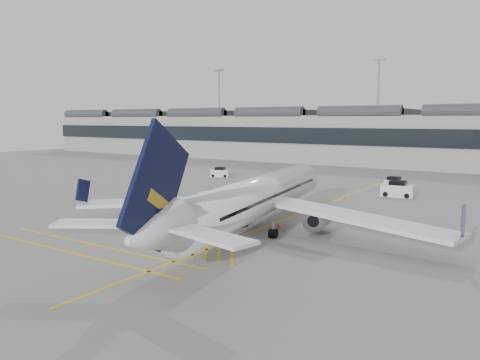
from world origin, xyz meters
The scene contains 18 objects.
ground centered at (0.00, 0.00, 0.00)m, with size 220.00×220.00×0.00m, color gray.
terminal centered at (0.00, 71.93, 6.14)m, with size 200.00×20.45×12.40m.
light_masts centered at (-1.67, 86.00, 14.49)m, with size 113.00×0.60×25.45m.
apron_markings centered at (10.00, 10.00, 0.01)m, with size 0.25×60.00×0.01m, color gold.
airliner_main centered at (9.92, 1.29, 3.00)m, with size 34.69×38.18×10.21m.
belt_loader centered at (2.39, 3.28, 0.56)m, with size 4.74×1.88×1.91m.
baggage_cart_a centered at (7.55, 2.09, 0.97)m, with size 2.00×1.77×1.82m.
baggage_cart_b centered at (1.04, 4.03, 1.07)m, with size 2.25×2.02×1.99m.
baggage_cart_c centered at (0.35, 6.93, 1.09)m, with size 2.32×2.10×2.03m.
baggage_cart_d centered at (-4.90, 1.35, 1.04)m, with size 2.21×2.00×1.94m.
ramp_agent_a centered at (6.28, 7.38, 0.80)m, with size 0.58×0.38×1.59m, color orange.
ramp_agent_b centered at (4.68, 3.29, 0.84)m, with size 0.81×0.63×1.67m, color #FB440D.
pushback_tug centered at (-6.63, 3.44, 0.55)m, with size 2.46×1.83×1.24m.
safety_cone_nose centered at (10.81, 22.00, 0.25)m, with size 0.36×0.36×0.50m, color #F24C0A.
safety_cone_engine centered at (11.31, 3.30, 0.28)m, with size 0.40×0.40×0.56m, color #F24C0A.
service_van_left centered at (-16.28, 32.42, 0.76)m, with size 3.67×2.66×1.70m.
service_van_mid centered at (13.39, 34.82, 0.79)m, with size 1.93×3.55×1.77m.
service_van_right centered at (15.79, 27.88, 0.94)m, with size 4.16×2.20×2.10m.
Camera 1 is at (31.72, -34.51, 10.14)m, focal length 35.00 mm.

